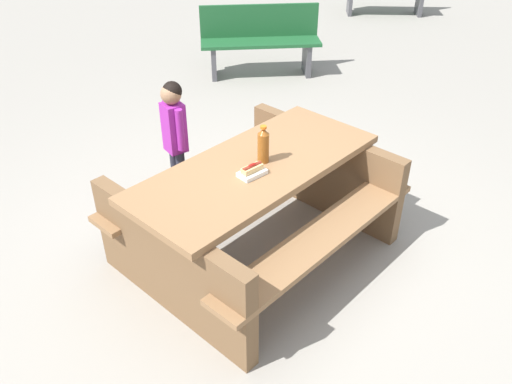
# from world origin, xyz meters

# --- Properties ---
(ground_plane) EXTENTS (30.00, 30.00, 0.00)m
(ground_plane) POSITION_xyz_m (0.00, 0.00, 0.00)
(ground_plane) COLOR gray
(ground_plane) RESTS_ON ground
(picnic_table) EXTENTS (1.83, 1.44, 0.75)m
(picnic_table) POSITION_xyz_m (0.00, 0.00, 0.44)
(picnic_table) COLOR olive
(picnic_table) RESTS_ON ground
(soda_bottle) EXTENTS (0.08, 0.08, 0.26)m
(soda_bottle) POSITION_xyz_m (-0.06, 0.01, 0.87)
(soda_bottle) COLOR brown
(soda_bottle) RESTS_ON picnic_table
(hotdog_tray) EXTENTS (0.19, 0.12, 0.08)m
(hotdog_tray) POSITION_xyz_m (0.12, 0.08, 0.78)
(hotdog_tray) COLOR white
(hotdog_tray) RESTS_ON picnic_table
(child_in_coat) EXTENTS (0.17, 0.26, 1.05)m
(child_in_coat) POSITION_xyz_m (-0.04, -0.93, 0.67)
(child_in_coat) COLOR #262633
(child_in_coat) RESTS_ON ground
(park_bench_near) EXTENTS (1.40, 1.28, 0.85)m
(park_bench_near) POSITION_xyz_m (-2.61, -2.46, 0.45)
(park_bench_near) COLOR #1E592D
(park_bench_near) RESTS_ON ground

